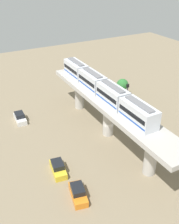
# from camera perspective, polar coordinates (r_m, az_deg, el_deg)

# --- Properties ---
(ground_plane) EXTENTS (120.00, 120.00, 0.00)m
(ground_plane) POSITION_cam_1_polar(r_m,az_deg,el_deg) (49.03, 3.95, -4.76)
(ground_plane) COLOR #84755B
(viaduct) EXTENTS (5.20, 35.80, 6.88)m
(viaduct) POSITION_cam_1_polar(r_m,az_deg,el_deg) (46.18, 4.18, 0.81)
(viaduct) COLOR #B7B2AA
(viaduct) RESTS_ON ground
(train) EXTENTS (2.64, 27.45, 3.24)m
(train) POSITION_cam_1_polar(r_m,az_deg,el_deg) (46.70, 2.71, 5.30)
(train) COLOR silver
(train) RESTS_ON viaduct
(parked_car_yellow) EXTENTS (2.39, 4.42, 1.76)m
(parked_car_yellow) POSITION_cam_1_polar(r_m,az_deg,el_deg) (40.74, -6.82, -11.94)
(parked_car_yellow) COLOR yellow
(parked_car_yellow) RESTS_ON ground
(parked_car_white) EXTENTS (1.98, 4.27, 1.76)m
(parked_car_white) POSITION_cam_1_polar(r_m,az_deg,el_deg) (54.16, -14.79, -1.22)
(parked_car_white) COLOR white
(parked_car_white) RESTS_ON ground
(parked_car_orange) EXTENTS (2.66, 4.49, 1.76)m
(parked_car_orange) POSITION_cam_1_polar(r_m,az_deg,el_deg) (36.99, -2.50, -17.07)
(parked_car_orange) COLOR orange
(parked_car_orange) RESTS_ON ground
(tree_near_viaduct) EXTENTS (2.51, 2.51, 4.00)m
(tree_near_viaduct) POSITION_cam_1_polar(r_m,az_deg,el_deg) (54.02, 9.53, 1.72)
(tree_near_viaduct) COLOR brown
(tree_near_viaduct) RESTS_ON ground
(tree_mid_lot) EXTENTS (2.70, 2.70, 4.27)m
(tree_mid_lot) POSITION_cam_1_polar(r_m,az_deg,el_deg) (61.99, 7.13, 5.89)
(tree_mid_lot) COLOR brown
(tree_mid_lot) RESTS_ON ground
(signal_post) EXTENTS (0.44, 0.28, 9.48)m
(signal_post) POSITION_cam_1_polar(r_m,az_deg,el_deg) (47.66, 7.93, 1.33)
(signal_post) COLOR #4C4C51
(signal_post) RESTS_ON ground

